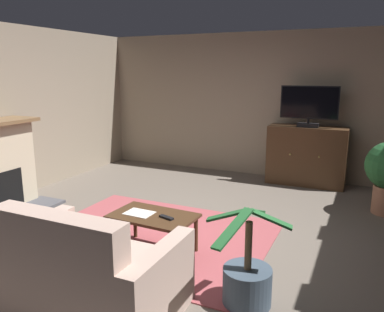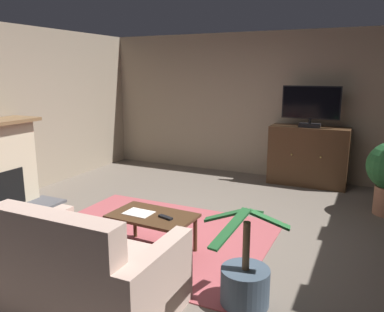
{
  "view_description": "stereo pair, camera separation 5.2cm",
  "coord_description": "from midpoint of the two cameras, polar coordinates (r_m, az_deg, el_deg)",
  "views": [
    {
      "loc": [
        1.84,
        -3.89,
        1.92
      ],
      "look_at": [
        -0.06,
        0.23,
        0.92
      ],
      "focal_mm": 36.06,
      "sensor_mm": 36.0,
      "label": 1
    },
    {
      "loc": [
        1.88,
        -3.87,
        1.92
      ],
      "look_at": [
        -0.06,
        0.23,
        0.92
      ],
      "focal_mm": 36.06,
      "sensor_mm": 36.0,
      "label": 2
    }
  ],
  "objects": [
    {
      "name": "coffee_table",
      "position": [
        4.17,
        -6.11,
        -9.34
      ],
      "size": [
        0.92,
        0.58,
        0.43
      ],
      "color": "#422B19",
      "rests_on": "ground_plane"
    },
    {
      "name": "television",
      "position": [
        6.69,
        16.73,
        7.2
      ],
      "size": [
        0.94,
        0.2,
        0.68
      ],
      "color": "black",
      "rests_on": "tv_cabinet"
    },
    {
      "name": "tv_cabinet",
      "position": [
        6.87,
        16.33,
        -0.16
      ],
      "size": [
        1.3,
        0.48,
        1.01
      ],
      "color": "black",
      "rests_on": "ground_plane"
    },
    {
      "name": "wall_back",
      "position": [
        7.27,
        9.86,
        7.42
      ],
      "size": [
        6.76,
        0.1,
        2.61
      ],
      "primitive_type": "cube",
      "color": "gray",
      "rests_on": "ground_plane"
    },
    {
      "name": "sofa_floral",
      "position": [
        3.35,
        -15.62,
        -16.61
      ],
      "size": [
        1.42,
        0.91,
        0.94
      ],
      "color": "#BC9E8E",
      "rests_on": "ground_plane"
    },
    {
      "name": "potted_plant_tall_palm_by_window",
      "position": [
        3.41,
        7.69,
        -18.02
      ],
      "size": [
        0.69,
        0.83,
        0.85
      ],
      "color": "#3D4C5B",
      "rests_on": "ground_plane"
    },
    {
      "name": "cat",
      "position": [
        5.05,
        -18.92,
        -9.31
      ],
      "size": [
        0.49,
        0.59,
        0.22
      ],
      "color": "#937A5B",
      "rests_on": "ground_plane"
    },
    {
      "name": "ground_plane",
      "position": [
        4.72,
        -0.85,
        -11.82
      ],
      "size": [
        6.76,
        6.74,
        0.04
      ],
      "primitive_type": "cube",
      "color": "#665B51"
    },
    {
      "name": "rug_central",
      "position": [
        4.72,
        -5.98,
        -11.58
      ],
      "size": [
        2.69,
        2.12,
        0.01
      ],
      "primitive_type": "cube",
      "color": "#9E474C",
      "rests_on": "ground_plane"
    },
    {
      "name": "tv_remote",
      "position": [
        4.04,
        -4.18,
        -9.05
      ],
      "size": [
        0.18,
        0.09,
        0.02
      ],
      "primitive_type": "cube",
      "rotation": [
        0.0,
        0.0,
        2.86
      ],
      "color": "black",
      "rests_on": "coffee_table"
    },
    {
      "name": "folded_newspaper",
      "position": [
        4.22,
        -8.16,
        -8.35
      ],
      "size": [
        0.31,
        0.23,
        0.01
      ],
      "primitive_type": "cube",
      "rotation": [
        0.0,
        0.0,
        -0.04
      ],
      "color": "silver",
      "rests_on": "coffee_table"
    }
  ]
}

